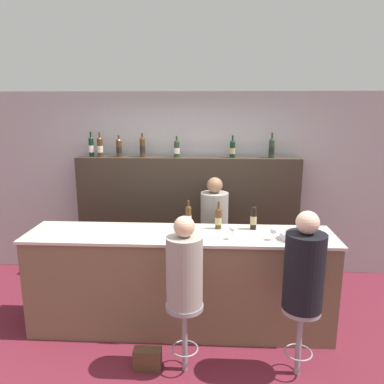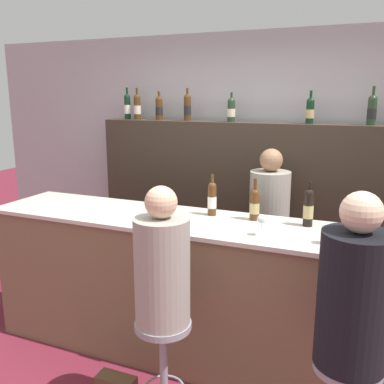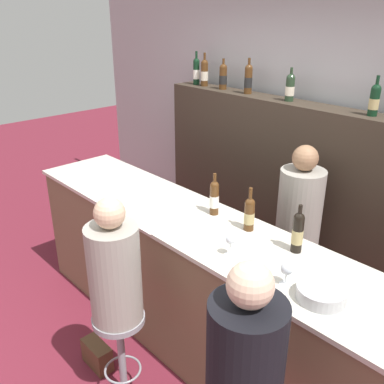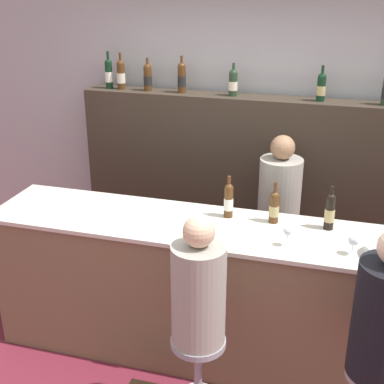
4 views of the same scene
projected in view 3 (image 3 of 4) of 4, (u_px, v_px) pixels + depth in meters
ground_plane at (158, 358)px, 3.28m from camera, size 16.00×16.00×0.00m
wall_back at (312, 146)px, 3.93m from camera, size 6.40×0.05×2.60m
bar_counter at (189, 281)px, 3.26m from camera, size 3.24×0.69×1.10m
back_bar_cabinet at (294, 196)px, 3.96m from camera, size 3.04×0.28×1.72m
wine_bottle_counter_0 at (214, 197)px, 3.05m from camera, size 0.07×0.07×0.31m
wine_bottle_counter_1 at (249, 214)px, 2.84m from camera, size 0.07×0.07×0.31m
wine_bottle_counter_2 at (298, 232)px, 2.58m from camera, size 0.07×0.07×0.31m
wine_bottle_backbar_0 at (196, 71)px, 4.46m from camera, size 0.07×0.07×0.34m
wine_bottle_backbar_1 at (204, 73)px, 4.38m from camera, size 0.08×0.08×0.33m
wine_bottle_backbar_2 at (223, 76)px, 4.20m from camera, size 0.08×0.08×0.29m
wine_bottle_backbar_3 at (248, 79)px, 3.98m from camera, size 0.07×0.07×0.33m
wine_bottle_backbar_4 at (290, 87)px, 3.67m from camera, size 0.08×0.08×0.28m
wine_bottle_backbar_5 at (374, 100)px, 3.17m from camera, size 0.07×0.07×0.30m
wine_glass_0 at (230, 241)px, 2.55m from camera, size 0.07×0.07×0.14m
wine_glass_1 at (287, 270)px, 2.28m from camera, size 0.07×0.07×0.13m
metal_bowl at (321, 293)px, 2.18m from camera, size 0.26×0.26×0.07m
tasting_menu at (158, 222)px, 2.98m from camera, size 0.21×0.30×0.00m
bar_stool_left at (120, 335)px, 2.78m from camera, size 0.34×0.34×0.67m
guest_seated_left at (114, 269)px, 2.57m from camera, size 0.32×0.32×0.82m
guest_seated_right at (245, 361)px, 1.87m from camera, size 0.35×0.35×0.88m
bartender at (296, 243)px, 3.48m from camera, size 0.35×0.35×1.54m
handbag at (97, 355)px, 3.18m from camera, size 0.26×0.12×0.20m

